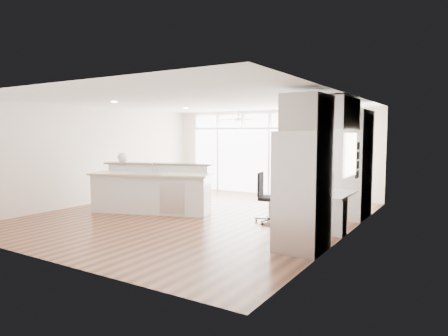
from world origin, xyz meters
The scene contains 24 objects.
floor centered at (0.00, 0.00, -0.01)m, with size 7.00×8.00×0.02m, color #4A2616.
ceiling centered at (0.00, 0.00, 2.70)m, with size 7.00×8.00×0.02m, color white.
wall_back centered at (0.00, 4.00, 1.35)m, with size 7.00×0.04×2.70m, color silver.
wall_front centered at (0.00, -4.00, 1.35)m, with size 7.00×0.04×2.70m, color silver.
wall_left centered at (-3.50, 0.00, 1.35)m, with size 0.04×8.00×2.70m, color silver.
wall_right centered at (3.50, 0.00, 1.35)m, with size 0.04×8.00×2.70m, color silver.
glass_wall centered at (0.00, 3.94, 1.05)m, with size 5.80×0.06×2.08m, color white.
transom_row centered at (0.00, 3.94, 2.38)m, with size 5.90×0.06×0.40m, color white.
desk_window centered at (3.46, 0.30, 1.55)m, with size 0.04×0.85×0.85m, color white.
ceiling_fan centered at (-0.50, 2.80, 2.48)m, with size 1.16×1.16×0.32m, color white.
recessed_lights centered at (0.00, 0.20, 2.68)m, with size 3.40×3.00×0.02m, color silver.
oven_cabinet centered at (3.17, 1.80, 1.25)m, with size 0.64×1.20×2.50m, color white.
desk_nook centered at (3.13, 0.30, 0.38)m, with size 0.72×1.30×0.76m, color white.
upper_cabinets centered at (3.17, 0.30, 2.35)m, with size 0.64×1.30×0.64m, color white.
refrigerator centered at (3.11, -1.35, 1.00)m, with size 0.76×0.90×2.00m, color #BABABF.
fridge_cabinet centered at (3.17, -1.35, 2.30)m, with size 0.64×0.90×0.60m, color white.
framed_photos centered at (3.46, 0.92, 1.40)m, with size 0.06×0.22×0.80m, color black.
kitchen_island centered at (-1.24, -0.28, 0.60)m, with size 3.03×1.14×1.20m, color white.
rug centered at (2.21, 0.10, 0.01)m, with size 0.93×0.67×0.01m, color #341B10.
office_chair centered at (1.76, 0.23, 0.55)m, with size 0.57×0.53×1.10m, color black.
fishbowl centered at (-2.27, -0.22, 1.34)m, with size 0.27×0.27×0.27m, color silver.
monitor centered at (3.05, 0.30, 0.97)m, with size 0.08×0.50×0.42m, color black.
keyboard centered at (2.88, 0.30, 0.77)m, with size 0.13×0.36×0.02m, color silver.
potted_plant centered at (3.17, 1.80, 2.62)m, with size 0.28×0.31×0.24m, color #32622A.
Camera 1 is at (5.48, -7.67, 1.97)m, focal length 32.00 mm.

